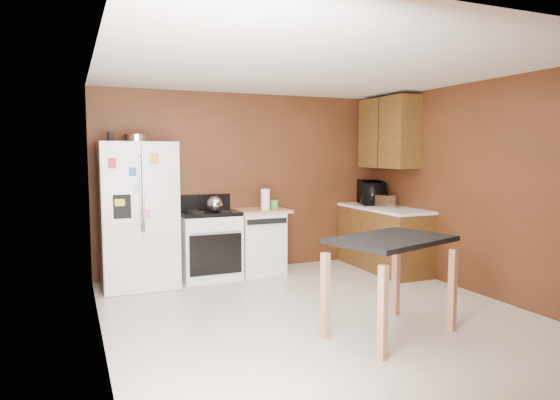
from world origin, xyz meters
TOP-DOWN VIEW (x-y plane):
  - floor at (0.00, 0.00)m, footprint 4.50×4.50m
  - ceiling at (0.00, 0.00)m, footprint 4.50×4.50m
  - wall_back at (0.00, 2.25)m, footprint 4.20×0.00m
  - wall_front at (0.00, -2.25)m, footprint 4.20×0.00m
  - wall_left at (-2.10, 0.00)m, footprint 0.00×4.50m
  - wall_right at (2.10, 0.00)m, footprint 0.00×4.50m
  - roasting_pan at (-1.54, 1.87)m, footprint 0.36×0.36m
  - pen_cup at (-1.86, 1.77)m, footprint 0.08×0.08m
  - kettle at (-0.59, 1.81)m, footprint 0.20×0.20m
  - paper_towel at (0.14, 1.85)m, footprint 0.16×0.16m
  - green_canister at (0.32, 1.96)m, footprint 0.14×0.14m
  - toaster at (1.73, 1.33)m, footprint 0.19×0.27m
  - microwave at (1.84, 1.86)m, footprint 0.57×0.68m
  - refrigerator at (-1.55, 1.86)m, footprint 0.90×0.80m
  - gas_range at (-0.64, 1.92)m, footprint 0.76×0.68m
  - dishwasher at (0.08, 1.95)m, footprint 0.78×0.63m
  - right_cabinets at (1.84, 1.48)m, footprint 0.63×1.58m
  - island at (0.34, -0.77)m, footprint 1.26×1.02m

SIDE VIEW (x-z plane):
  - floor at x=0.00m, z-range 0.00..0.00m
  - dishwasher at x=0.08m, z-range 0.01..0.90m
  - gas_range at x=-0.64m, z-range -0.09..1.01m
  - island at x=0.34m, z-range 0.30..1.21m
  - refrigerator at x=-1.55m, z-range 0.00..1.80m
  - right_cabinets at x=1.84m, z-range -0.32..2.13m
  - green_canister at x=0.32m, z-range 0.89..1.01m
  - toaster at x=1.73m, z-range 0.90..1.08m
  - kettle at x=-0.59m, z-range 0.90..1.10m
  - paper_towel at x=0.14m, z-range 0.89..1.18m
  - microwave at x=1.84m, z-range 0.90..1.22m
  - wall_back at x=0.00m, z-range -0.85..3.35m
  - wall_front at x=0.00m, z-range -0.85..3.35m
  - wall_left at x=-2.10m, z-range -1.00..3.50m
  - wall_right at x=2.10m, z-range -1.00..3.50m
  - roasting_pan at x=-1.54m, z-range 1.80..1.89m
  - pen_cup at x=-1.86m, z-range 1.80..1.92m
  - ceiling at x=0.00m, z-range 2.50..2.50m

